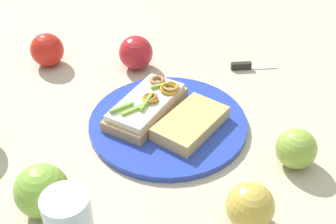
% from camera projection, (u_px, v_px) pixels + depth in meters
% --- Properties ---
extents(ground_plane, '(2.00, 2.00, 0.00)m').
position_uv_depth(ground_plane, '(168.00, 126.00, 0.85)').
color(ground_plane, '#C0B29B').
rests_on(ground_plane, ground).
extents(plate, '(0.30, 0.30, 0.01)m').
position_uv_depth(plate, '(168.00, 123.00, 0.85)').
color(plate, '#2942B6').
rests_on(plate, ground_plane).
extents(sandwich, '(0.11, 0.19, 0.04)m').
position_uv_depth(sandwich, '(147.00, 105.00, 0.85)').
color(sandwich, tan).
rests_on(sandwich, plate).
extents(bread_slice_side, '(0.12, 0.16, 0.03)m').
position_uv_depth(bread_slice_side, '(191.00, 123.00, 0.82)').
color(bread_slice_side, tan).
rests_on(bread_slice_side, plate).
extents(apple_0, '(0.08, 0.08, 0.08)m').
position_uv_depth(apple_0, '(136.00, 53.00, 0.99)').
color(apple_0, red).
rests_on(apple_0, ground_plane).
extents(apple_1, '(0.08, 0.08, 0.07)m').
position_uv_depth(apple_1, '(250.00, 206.00, 0.65)').
color(apple_1, gold).
rests_on(apple_1, ground_plane).
extents(apple_2, '(0.08, 0.08, 0.08)m').
position_uv_depth(apple_2, '(47.00, 50.00, 1.00)').
color(apple_2, red).
rests_on(apple_2, ground_plane).
extents(apple_3, '(0.11, 0.11, 0.08)m').
position_uv_depth(apple_3, '(42.00, 191.00, 0.66)').
color(apple_3, '#7DAF3A').
rests_on(apple_3, ground_plane).
extents(apple_4, '(0.08, 0.08, 0.07)m').
position_uv_depth(apple_4, '(296.00, 149.00, 0.75)').
color(apple_4, '#8DB140').
rests_on(apple_4, ground_plane).
extents(knife, '(0.10, 0.06, 0.02)m').
position_uv_depth(knife, '(246.00, 66.00, 1.01)').
color(knife, silver).
rests_on(knife, ground_plane).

